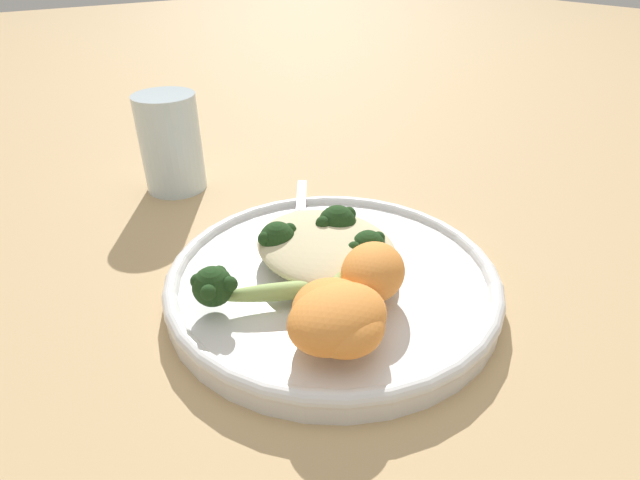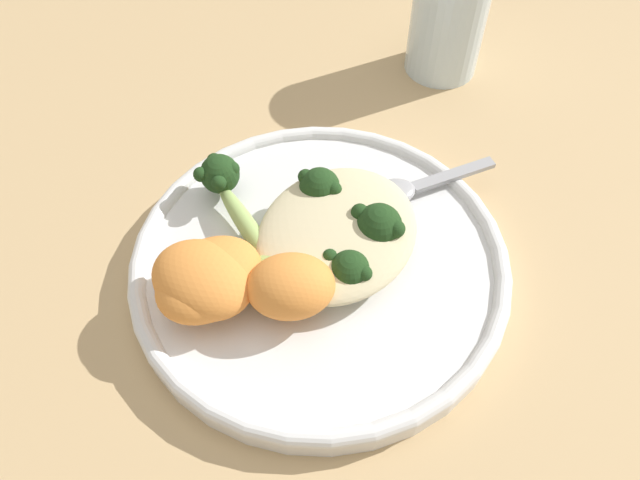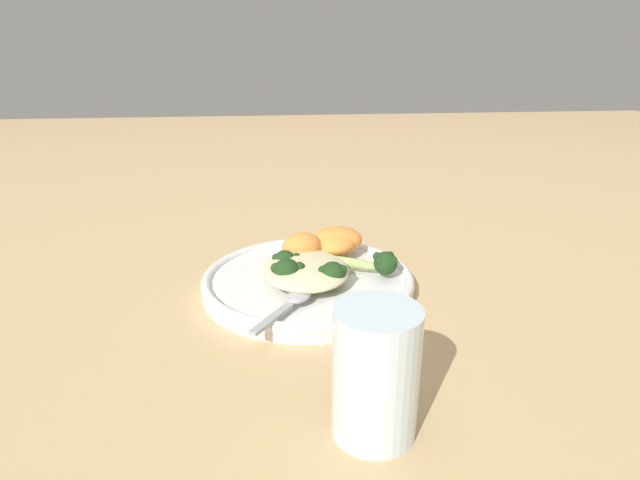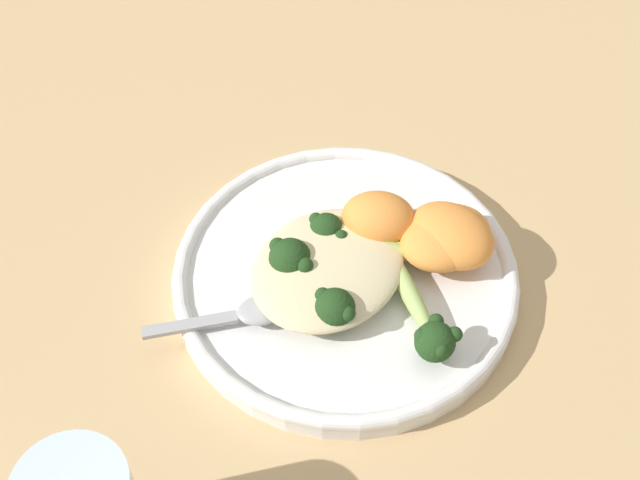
{
  "view_description": "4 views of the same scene",
  "coord_description": "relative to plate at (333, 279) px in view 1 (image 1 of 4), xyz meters",
  "views": [
    {
      "loc": [
        0.27,
        -0.21,
        0.24
      ],
      "look_at": [
        0.0,
        -0.01,
        0.04
      ],
      "focal_mm": 28.0,
      "sensor_mm": 36.0,
      "label": 1
    },
    {
      "loc": [
        0.23,
        0.11,
        0.36
      ],
      "look_at": [
        0.01,
        -0.01,
        0.03
      ],
      "focal_mm": 35.0,
      "sensor_mm": 36.0,
      "label": 2
    },
    {
      "loc": [
        -0.54,
        0.04,
        0.27
      ],
      "look_at": [
        0.03,
        -0.03,
        0.06
      ],
      "focal_mm": 28.0,
      "sensor_mm": 36.0,
      "label": 3
    },
    {
      "loc": [
        -0.29,
        -0.26,
        0.55
      ],
      "look_at": [
        0.01,
        0.0,
        0.05
      ],
      "focal_mm": 50.0,
      "sensor_mm": 36.0,
      "label": 4
    }
  ],
  "objects": [
    {
      "name": "ground_plane",
      "position": [
        -0.02,
        0.01,
        -0.01
      ],
      "size": [
        4.0,
        4.0,
        0.0
      ],
      "primitive_type": "plane",
      "color": "tan"
    },
    {
      "name": "plate",
      "position": [
        0.0,
        0.0,
        0.0
      ],
      "size": [
        0.26,
        0.26,
        0.02
      ],
      "color": "white",
      "rests_on": "ground_plane"
    },
    {
      "name": "quinoa_mound",
      "position": [
        -0.01,
        0.0,
        0.02
      ],
      "size": [
        0.12,
        0.1,
        0.02
      ],
      "primitive_type": "ellipsoid",
      "color": "beige",
      "rests_on": "plate"
    },
    {
      "name": "broccoli_stalk_0",
      "position": [
        0.02,
        0.01,
        0.02
      ],
      "size": [
        0.05,
        0.08,
        0.03
      ],
      "rotation": [
        0.0,
        0.0,
        1.98
      ],
      "color": "#9EBC66",
      "rests_on": "plate"
    },
    {
      "name": "broccoli_stalk_1",
      "position": [
        -0.01,
        0.01,
        0.02
      ],
      "size": [
        0.1,
        0.09,
        0.03
      ],
      "rotation": [
        0.0,
        0.0,
        2.49
      ],
      "color": "#9EBC66",
      "rests_on": "plate"
    },
    {
      "name": "broccoli_stalk_2",
      "position": [
        -0.02,
        -0.02,
        0.02
      ],
      "size": [
        0.1,
        0.03,
        0.03
      ],
      "rotation": [
        0.0,
        0.0,
        3.25
      ],
      "color": "#9EBC66",
      "rests_on": "plate"
    },
    {
      "name": "broccoli_stalk_3",
      "position": [
        -0.0,
        -0.08,
        0.02
      ],
      "size": [
        0.07,
        0.11,
        0.03
      ],
      "rotation": [
        0.0,
        0.0,
        4.22
      ],
      "color": "#9EBC66",
      "rests_on": "plate"
    },
    {
      "name": "sweet_potato_chunk_0",
      "position": [
        0.06,
        -0.05,
        0.03
      ],
      "size": [
        0.06,
        0.07,
        0.03
      ],
      "primitive_type": "ellipsoid",
      "rotation": [
        0.0,
        0.0,
        4.74
      ],
      "color": "orange",
      "rests_on": "plate"
    },
    {
      "name": "sweet_potato_chunk_1",
      "position": [
        0.06,
        -0.04,
        0.03
      ],
      "size": [
        0.08,
        0.08,
        0.03
      ],
      "primitive_type": "ellipsoid",
      "rotation": [
        0.0,
        0.0,
        5.99
      ],
      "color": "orange",
      "rests_on": "plate"
    },
    {
      "name": "sweet_potato_chunk_2",
      "position": [
        0.04,
        0.0,
        0.03
      ],
      "size": [
        0.07,
        0.07,
        0.04
      ],
      "primitive_type": "ellipsoid",
      "rotation": [
        0.0,
        0.0,
        2.19
      ],
      "color": "orange",
      "rests_on": "plate"
    },
    {
      "name": "spoon",
      "position": [
        -0.08,
        0.03,
        0.01
      ],
      "size": [
        0.09,
        0.07,
        0.01
      ],
      "rotation": [
        0.0,
        0.0,
        2.51
      ],
      "color": "#A3A3A8",
      "rests_on": "plate"
    },
    {
      "name": "water_glass",
      "position": [
        -0.25,
        -0.02,
        0.04
      ],
      "size": [
        0.06,
        0.06,
        0.1
      ],
      "primitive_type": "cylinder",
      "color": "silver",
      "rests_on": "ground_plane"
    }
  ]
}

